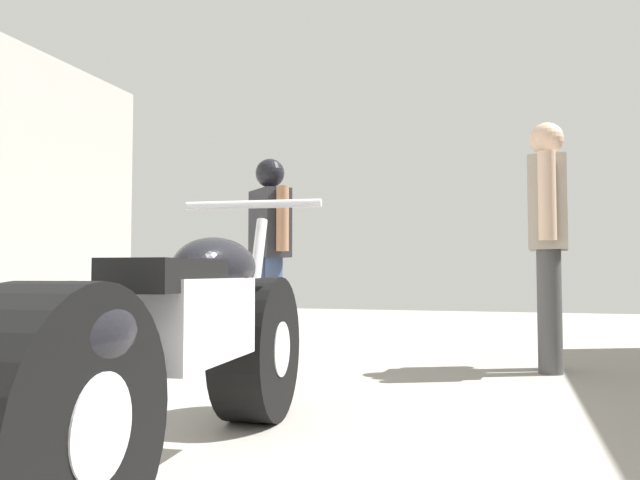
% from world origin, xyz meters
% --- Properties ---
extents(ground_plane, '(15.71, 15.71, 0.00)m').
position_xyz_m(ground_plane, '(0.00, 3.20, 0.00)').
color(ground_plane, gray).
extents(motorcycle_maroon_cruiser, '(0.60, 2.04, 0.95)m').
position_xyz_m(motorcycle_maroon_cruiser, '(0.06, 2.07, 0.39)').
color(motorcycle_maroon_cruiser, black).
rests_on(motorcycle_maroon_cruiser, ground_plane).
extents(mechanic_in_blue, '(0.27, 0.66, 1.64)m').
position_xyz_m(mechanic_in_blue, '(1.31, 4.63, 0.93)').
color(mechanic_in_blue, '#4C4C4C').
rests_on(mechanic_in_blue, ground_plane).
extents(mechanic_with_helmet, '(0.52, 0.53, 1.63)m').
position_xyz_m(mechanic_with_helmet, '(-0.92, 5.31, 0.98)').
color(mechanic_with_helmet, '#384766').
rests_on(mechanic_with_helmet, ground_plane).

